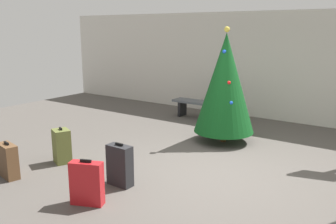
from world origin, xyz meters
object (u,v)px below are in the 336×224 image
at_px(suitcase_0, 87,183).
at_px(suitcase_2, 8,161).
at_px(suitcase_1, 120,165).
at_px(holiday_tree, 225,83).
at_px(suitcase_4, 62,146).
at_px(waiting_bench, 202,106).

xyz_separation_m(suitcase_0, suitcase_2, (-1.79, -0.09, -0.03)).
bearing_deg(suitcase_1, suitcase_2, -154.35).
distance_m(holiday_tree, suitcase_0, 3.89).
xyz_separation_m(suitcase_2, suitcase_4, (0.17, 0.97, 0.03)).
relative_size(suitcase_2, suitcase_4, 0.92).
relative_size(waiting_bench, suitcase_2, 2.79).
distance_m(waiting_bench, suitcase_2, 5.41).
distance_m(suitcase_0, suitcase_1, 0.75).
relative_size(suitcase_0, suitcase_4, 1.00).
relative_size(waiting_bench, suitcase_0, 2.57).
bearing_deg(holiday_tree, suitcase_2, -117.83).
height_order(waiting_bench, suitcase_2, suitcase_2).
height_order(waiting_bench, suitcase_0, suitcase_0).
bearing_deg(holiday_tree, waiting_bench, 132.85).
height_order(holiday_tree, suitcase_0, holiday_tree).
distance_m(waiting_bench, suitcase_4, 4.43).
height_order(holiday_tree, suitcase_1, holiday_tree).
height_order(waiting_bench, suitcase_1, suitcase_1).
bearing_deg(suitcase_2, holiday_tree, 62.17).
distance_m(holiday_tree, suitcase_4, 3.56).
bearing_deg(suitcase_2, suitcase_4, 80.04).
distance_m(suitcase_1, suitcase_2, 1.92).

